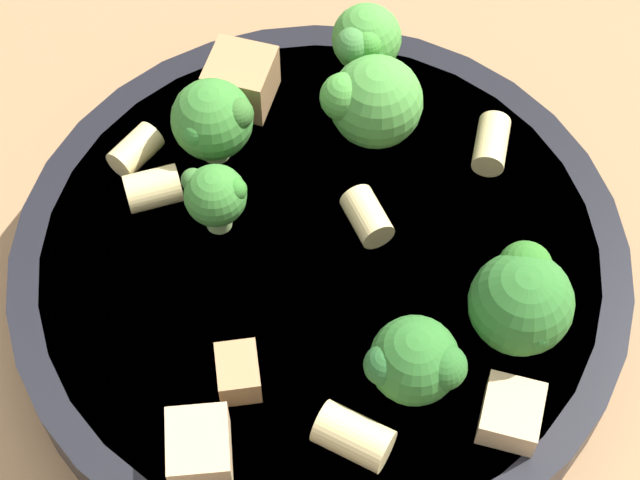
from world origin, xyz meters
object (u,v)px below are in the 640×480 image
Objects in this scene: broccoli_floret_5 at (522,298)px; rigatoni_3 at (363,212)px; broccoli_floret_3 at (215,196)px; broccoli_floret_4 at (371,102)px; rigatoni_4 at (153,189)px; broccoli_floret_2 at (365,41)px; broccoli_floret_1 at (213,121)px; chicken_chunk_2 at (199,448)px; rigatoni_2 at (498,151)px; rigatoni_0 at (135,150)px; chicken_chunk_3 at (238,373)px; chicken_chunk_1 at (511,413)px; pasta_bowl at (320,272)px; chicken_chunk_0 at (241,80)px; rigatoni_1 at (354,436)px; broccoli_floret_0 at (414,363)px.

rigatoni_3 is (0.02, -0.07, -0.02)m from broccoli_floret_5.
broccoli_floret_4 is (-0.07, -0.00, 0.00)m from broccoli_floret_3.
rigatoni_4 is (0.02, -0.02, -0.01)m from broccoli_floret_3.
broccoli_floret_2 reaches higher than broccoli_floret_3.
broccoli_floret_1 is 0.13m from chicken_chunk_2.
rigatoni_2 is at bearing -126.00° from broccoli_floret_5.
chicken_chunk_2 reaches higher than rigatoni_0.
broccoli_floret_3 reaches higher than chicken_chunk_3.
broccoli_floret_3 is 0.14m from chicken_chunk_1.
broccoli_floret_1 is at bearing -70.86° from broccoli_floret_5.
rigatoni_0 is at bearing -100.62° from rigatoni_4.
broccoli_floret_1 reaches higher than pasta_bowl.
broccoli_floret_5 is 0.12m from chicken_chunk_2.
broccoli_floret_3 is (0.09, 0.03, -0.01)m from broccoli_floret_2.
pasta_bowl is 0.07m from chicken_chunk_3.
broccoli_floret_5 is at bearing 119.51° from pasta_bowl.
broccoli_floret_1 is at bearing -83.62° from pasta_bowl.
broccoli_floret_2 is 0.18m from chicken_chunk_2.
broccoli_floret_3 is 1.66× the size of chicken_chunk_3.
chicken_chunk_0 is at bearing -102.10° from pasta_bowl.
broccoli_floret_3 is 0.11m from rigatoni_1.
broccoli_floret_5 is (-0.05, 0.00, 0.01)m from broccoli_floret_0.
broccoli_floret_0 is 0.04m from chicken_chunk_1.
rigatoni_4 is at bearing 1.62° from broccoli_floret_2.
pasta_bowl is at bearing 43.18° from broccoli_floret_2.
broccoli_floret_0 is at bearing 100.76° from broccoli_floret_3.
rigatoni_2 is at bearing -146.36° from broccoli_floret_0.
rigatoni_4 is (0.00, 0.02, 0.00)m from rigatoni_0.
broccoli_floret_0 is 1.35× the size of chicken_chunk_0.
broccoli_floret_3 is (0.02, 0.03, -0.00)m from broccoli_floret_1.
broccoli_floret_5 is 0.08m from rigatoni_2.
rigatoni_0 is at bearing -89.95° from rigatoni_1.
chicken_chunk_0 is 1.15× the size of chicken_chunk_1.
broccoli_floret_3 is 1.53× the size of rigatoni_0.
broccoli_floret_4 is at bearing -179.62° from broccoli_floret_3.
broccoli_floret_0 is at bearing -168.57° from rigatoni_1.
broccoli_floret_1 is 0.07m from rigatoni_3.
broccoli_floret_0 reaches higher than broccoli_floret_3.
broccoli_floret_0 is 0.91× the size of broccoli_floret_2.
chicken_chunk_3 is at bearing 31.04° from broccoli_floret_4.
pasta_bowl is 9.76× the size of chicken_chunk_2.
rigatoni_1 is at bearing 70.96° from chicken_chunk_0.
rigatoni_2 and rigatoni_3 have the same top height.
broccoli_floret_2 reaches higher than chicken_chunk_0.
broccoli_floret_4 is at bearing -144.71° from pasta_bowl.
broccoli_floret_5 is 1.68× the size of rigatoni_1.
broccoli_floret_1 is 1.69× the size of chicken_chunk_1.
rigatoni_4 reaches higher than chicken_chunk_1.
rigatoni_0 is (0.09, -0.05, -0.02)m from broccoli_floret_4.
broccoli_floret_4 is 0.09m from rigatoni_4.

